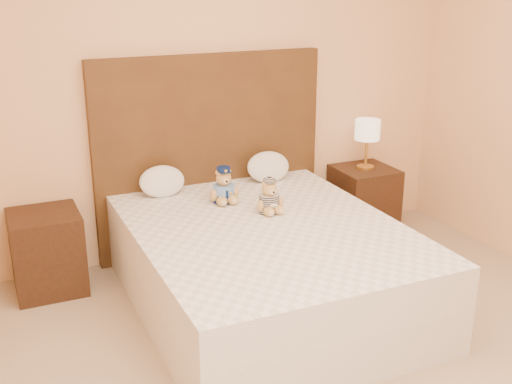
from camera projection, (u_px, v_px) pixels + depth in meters
room_walls at (337, 28)px, 2.94m from camera, size 4.04×4.52×2.72m
bed at (267, 266)px, 4.08m from camera, size 1.60×2.00×0.55m
headboard at (210, 155)px, 4.80m from camera, size 1.75×0.08×1.50m
nightstand_left at (47, 252)px, 4.29m from camera, size 0.45×0.45×0.55m
nightstand_right at (363, 200)px, 5.26m from camera, size 0.45×0.45×0.55m
lamp at (367, 132)px, 5.07m from camera, size 0.20×0.20×0.40m
teddy_police at (224, 185)px, 4.37m from camera, size 0.22×0.21×0.25m
teddy_prisoner at (269, 196)px, 4.19m from camera, size 0.21×0.20×0.22m
pillow_left at (162, 180)px, 4.51m from camera, size 0.33×0.21×0.23m
pillow_right at (268, 165)px, 4.83m from camera, size 0.34×0.22×0.24m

